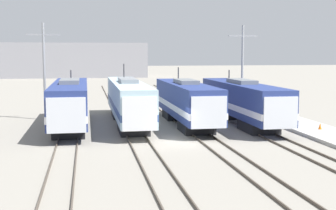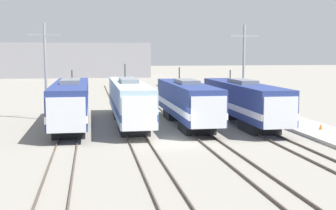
% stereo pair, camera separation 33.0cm
% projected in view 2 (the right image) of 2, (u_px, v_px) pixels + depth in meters
% --- Properties ---
extents(ground_plane, '(400.00, 400.00, 0.00)m').
position_uv_depth(ground_plane, '(174.00, 142.00, 34.57)').
color(ground_plane, gray).
extents(rail_pair_far_left, '(1.50, 120.00, 0.15)m').
position_uv_depth(rail_pair_far_left, '(67.00, 144.00, 33.30)').
color(rail_pair_far_left, '#4C4238').
rests_on(rail_pair_far_left, ground_plane).
extents(rail_pair_center_left, '(1.51, 120.00, 0.15)m').
position_uv_depth(rail_pair_center_left, '(139.00, 142.00, 34.14)').
color(rail_pair_center_left, '#4C4238').
rests_on(rail_pair_center_left, ground_plane).
extents(rail_pair_center_right, '(1.51, 120.00, 0.15)m').
position_uv_depth(rail_pair_center_right, '(208.00, 140.00, 34.99)').
color(rail_pair_center_right, '#4C4238').
rests_on(rail_pair_center_right, ground_plane).
extents(rail_pair_far_right, '(1.50, 120.00, 0.15)m').
position_uv_depth(rail_pair_far_right, '(274.00, 138.00, 35.83)').
color(rail_pair_far_right, '#4C4238').
rests_on(rail_pair_far_right, ground_plane).
extents(locomotive_far_left, '(3.02, 17.30, 4.94)m').
position_uv_depth(locomotive_far_left, '(71.00, 103.00, 40.86)').
color(locomotive_far_left, black).
rests_on(locomotive_far_left, ground_plane).
extents(locomotive_center_left, '(2.81, 19.42, 5.46)m').
position_uv_depth(locomotive_center_left, '(129.00, 101.00, 42.66)').
color(locomotive_center_left, '#232326').
rests_on(locomotive_center_left, ground_plane).
extents(locomotive_center_right, '(3.00, 16.39, 5.16)m').
position_uv_depth(locomotive_center_right, '(188.00, 102.00, 42.20)').
color(locomotive_center_right, black).
rests_on(locomotive_center_right, ground_plane).
extents(locomotive_far_right, '(2.93, 17.86, 4.87)m').
position_uv_depth(locomotive_far_right, '(244.00, 102.00, 42.64)').
color(locomotive_far_right, black).
rests_on(locomotive_far_right, ground_plane).
extents(catenary_tower_left, '(3.15, 0.24, 9.46)m').
position_uv_depth(catenary_tower_left, '(45.00, 67.00, 45.78)').
color(catenary_tower_left, gray).
rests_on(catenary_tower_left, ground_plane).
extents(catenary_tower_right, '(3.15, 0.24, 9.46)m').
position_uv_depth(catenary_tower_right, '(244.00, 66.00, 49.07)').
color(catenary_tower_right, gray).
rests_on(catenary_tower_right, ground_plane).
extents(platform, '(4.00, 120.00, 0.28)m').
position_uv_depth(platform, '(331.00, 135.00, 36.59)').
color(platform, '#A8A59E').
rests_on(platform, ground_plane).
extents(traffic_cone, '(0.29, 0.29, 0.54)m').
position_uv_depth(traffic_cone, '(321.00, 126.00, 38.53)').
color(traffic_cone, orange).
rests_on(traffic_cone, platform).
extents(depot_building, '(40.65, 15.65, 9.15)m').
position_uv_depth(depot_building, '(73.00, 60.00, 127.71)').
color(depot_building, gray).
rests_on(depot_building, ground_plane).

